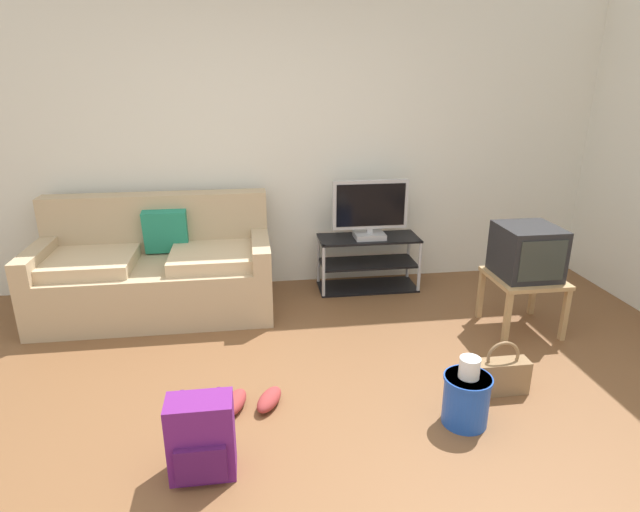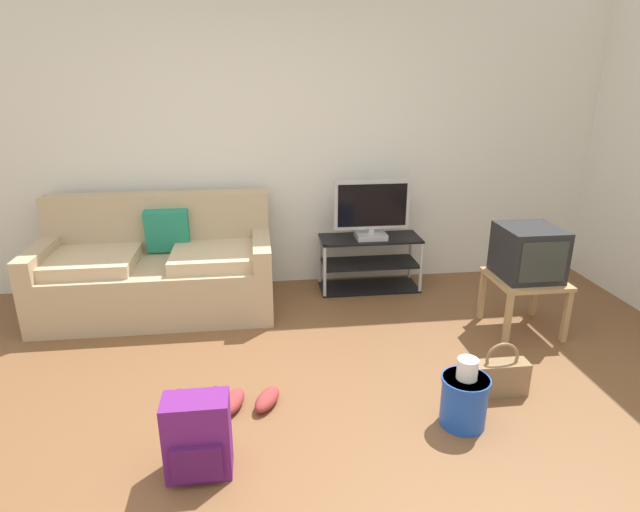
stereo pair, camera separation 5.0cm
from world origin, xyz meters
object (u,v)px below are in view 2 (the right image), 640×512
(side_table, at_px, (525,286))
(tv_stand, at_px, (369,263))
(backpack, at_px, (198,437))
(sneakers_pair, at_px, (250,400))
(cleaning_bucket, at_px, (464,397))
(crt_tv, at_px, (528,252))
(couch, at_px, (158,270))
(handbag, at_px, (500,376))
(flat_tv, at_px, (372,210))

(side_table, bearing_deg, tv_stand, 135.92)
(backpack, height_order, sneakers_pair, backpack)
(side_table, bearing_deg, backpack, -151.58)
(tv_stand, distance_m, cleaning_bucket, 2.04)
(tv_stand, bearing_deg, backpack, -121.10)
(crt_tv, height_order, backpack, crt_tv)
(crt_tv, relative_size, backpack, 1.05)
(side_table, bearing_deg, couch, 165.00)
(backpack, height_order, handbag, backpack)
(side_table, bearing_deg, flat_tv, 136.59)
(backpack, xyz_separation_m, cleaning_bucket, (1.45, 0.20, -0.03))
(tv_stand, height_order, flat_tv, flat_tv)
(cleaning_bucket, relative_size, sneakers_pair, 1.03)
(tv_stand, relative_size, cleaning_bucket, 2.16)
(tv_stand, bearing_deg, cleaning_bucket, -86.98)
(flat_tv, xyz_separation_m, sneakers_pair, (-1.10, -1.70, -0.71))
(flat_tv, height_order, handbag, flat_tv)
(couch, relative_size, backpack, 4.41)
(flat_tv, height_order, crt_tv, flat_tv)
(tv_stand, distance_m, handbag, 1.83)
(backpack, relative_size, cleaning_bucket, 1.01)
(backpack, bearing_deg, cleaning_bucket, -8.41)
(couch, bearing_deg, tv_stand, 6.25)
(cleaning_bucket, distance_m, sneakers_pair, 1.25)
(couch, xyz_separation_m, handbag, (2.30, -1.57, -0.22))
(side_table, xyz_separation_m, sneakers_pair, (-2.09, -0.76, -0.32))
(flat_tv, bearing_deg, couch, -174.44)
(flat_tv, bearing_deg, handbag, -75.66)
(cleaning_bucket, bearing_deg, couch, 136.92)
(crt_tv, bearing_deg, side_table, -90.00)
(tv_stand, xyz_separation_m, cleaning_bucket, (0.11, -2.03, -0.07))
(sneakers_pair, bearing_deg, backpack, -115.96)
(flat_tv, relative_size, crt_tv, 1.51)
(sneakers_pair, bearing_deg, handbag, -1.85)
(backpack, height_order, cleaning_bucket, backpack)
(crt_tv, relative_size, cleaning_bucket, 1.06)
(side_table, relative_size, crt_tv, 1.16)
(tv_stand, xyz_separation_m, sneakers_pair, (-1.10, -1.72, -0.20))
(handbag, bearing_deg, couch, 145.67)
(crt_tv, distance_m, cleaning_bucket, 1.47)
(couch, xyz_separation_m, backpack, (0.50, -2.03, -0.13))
(flat_tv, height_order, sneakers_pair, flat_tv)
(side_table, distance_m, sneakers_pair, 2.25)
(flat_tv, distance_m, crt_tv, 1.37)
(flat_tv, height_order, side_table, flat_tv)
(couch, height_order, sneakers_pair, couch)
(tv_stand, relative_size, sneakers_pair, 2.23)
(couch, xyz_separation_m, crt_tv, (2.85, -0.75, 0.29))
(handbag, xyz_separation_m, sneakers_pair, (-1.54, 0.05, -0.08))
(tv_stand, height_order, crt_tv, crt_tv)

